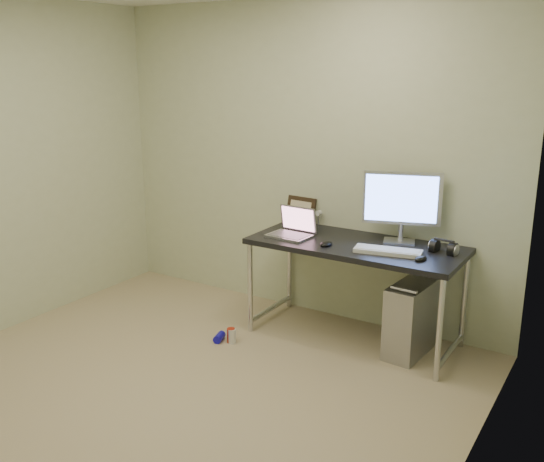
{
  "coord_description": "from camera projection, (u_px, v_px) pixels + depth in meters",
  "views": [
    {
      "loc": [
        2.34,
        -2.47,
        1.99
      ],
      "look_at": [
        0.13,
        1.06,
        0.85
      ],
      "focal_mm": 40.0,
      "sensor_mm": 36.0,
      "label": 1
    }
  ],
  "objects": [
    {
      "name": "wall_back",
      "position": [
        303.0,
        161.0,
        4.84
      ],
      "size": [
        3.5,
        0.02,
        2.5
      ],
      "primitive_type": "cube",
      "color": "beige",
      "rests_on": "ground"
    },
    {
      "name": "mouse_right",
      "position": [
        421.0,
        258.0,
        3.99
      ],
      "size": [
        0.09,
        0.12,
        0.04
      ],
      "primitive_type": "ellipsoid",
      "rotation": [
        0.0,
        0.0,
        -0.22
      ],
      "color": "black",
      "rests_on": "desk"
    },
    {
      "name": "headphones",
      "position": [
        444.0,
        248.0,
        4.14
      ],
      "size": [
        0.19,
        0.11,
        0.12
      ],
      "rotation": [
        0.0,
        0.0,
        -0.11
      ],
      "color": "black",
      "rests_on": "desk"
    },
    {
      "name": "cable_a",
      "position": [
        419.0,
        287.0,
        4.51
      ],
      "size": [
        0.01,
        0.16,
        0.69
      ],
      "primitive_type": "cylinder",
      "rotation": [
        0.21,
        0.0,
        0.0
      ],
      "color": "black",
      "rests_on": "ground"
    },
    {
      "name": "picture_frame",
      "position": [
        301.0,
        210.0,
        4.93
      ],
      "size": [
        0.27,
        0.1,
        0.21
      ],
      "primitive_type": "cube",
      "rotation": [
        -0.21,
        0.0,
        -0.09
      ],
      "color": "black",
      "rests_on": "desk"
    },
    {
      "name": "floor",
      "position": [
        163.0,
        399.0,
        3.74
      ],
      "size": [
        3.5,
        3.5,
        0.0
      ],
      "primitive_type": "plane",
      "color": "tan",
      "rests_on": "ground"
    },
    {
      "name": "mouse_left",
      "position": [
        326.0,
        243.0,
        4.32
      ],
      "size": [
        0.08,
        0.12,
        0.04
      ],
      "primitive_type": "ellipsoid",
      "rotation": [
        0.0,
        0.0,
        -0.04
      ],
      "color": "black",
      "rests_on": "desk"
    },
    {
      "name": "wall_right",
      "position": [
        467.0,
        250.0,
        2.52
      ],
      "size": [
        0.02,
        3.5,
        2.5
      ],
      "primitive_type": "cube",
      "color": "beige",
      "rests_on": "ground"
    },
    {
      "name": "cable_b",
      "position": [
        430.0,
        292.0,
        4.45
      ],
      "size": [
        0.02,
        0.11,
        0.71
      ],
      "primitive_type": "cylinder",
      "rotation": [
        0.14,
        0.0,
        0.09
      ],
      "color": "black",
      "rests_on": "ground"
    },
    {
      "name": "can_blue",
      "position": [
        219.0,
        337.0,
        4.52
      ],
      "size": [
        0.09,
        0.12,
        0.06
      ],
      "primitive_type": "cylinder",
      "rotation": [
        1.57,
        0.0,
        0.28
      ],
      "color": "#140EBF",
      "rests_on": "ground"
    },
    {
      "name": "tower_computer",
      "position": [
        412.0,
        318.0,
        4.29
      ],
      "size": [
        0.26,
        0.52,
        0.56
      ],
      "rotation": [
        0.0,
        0.0,
        -0.08
      ],
      "color": "#A4A4A8",
      "rests_on": "ground"
    },
    {
      "name": "can_red",
      "position": [
        231.0,
        335.0,
        4.5
      ],
      "size": [
        0.07,
        0.07,
        0.11
      ],
      "primitive_type": "cylinder",
      "rotation": [
        0.0,
        0.0,
        -0.18
      ],
      "color": "#B2200E",
      "rests_on": "ground"
    },
    {
      "name": "webcam",
      "position": [
        319.0,
        215.0,
        4.83
      ],
      "size": [
        0.05,
        0.04,
        0.13
      ],
      "rotation": [
        0.0,
        0.0,
        -0.18
      ],
      "color": "silver",
      "rests_on": "desk"
    },
    {
      "name": "can_white",
      "position": [
        232.0,
        336.0,
        4.49
      ],
      "size": [
        0.08,
        0.08,
        0.11
      ],
      "primitive_type": "cylinder",
      "rotation": [
        0.0,
        0.0,
        -0.4
      ],
      "color": "silver",
      "rests_on": "ground"
    },
    {
      "name": "monitor",
      "position": [
        402.0,
        202.0,
        4.32
      ],
      "size": [
        0.54,
        0.22,
        0.52
      ],
      "rotation": [
        0.0,
        0.0,
        0.31
      ],
      "color": "#BBBBC2",
      "rests_on": "desk"
    },
    {
      "name": "desk",
      "position": [
        356.0,
        254.0,
        4.4
      ],
      "size": [
        1.54,
        0.67,
        0.75
      ],
      "color": "black",
      "rests_on": "ground"
    },
    {
      "name": "keyboard",
      "position": [
        388.0,
        251.0,
        4.14
      ],
      "size": [
        0.48,
        0.23,
        0.03
      ],
      "primitive_type": "cube",
      "rotation": [
        0.0,
        0.0,
        0.2
      ],
      "color": "silver",
      "rests_on": "desk"
    },
    {
      "name": "laptop",
      "position": [
        293.0,
        229.0,
        4.56
      ],
      "size": [
        0.33,
        0.27,
        0.22
      ],
      "rotation": [
        0.0,
        0.0,
        -0.06
      ],
      "color": "#BBBBC2",
      "rests_on": "desk"
    }
  ]
}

